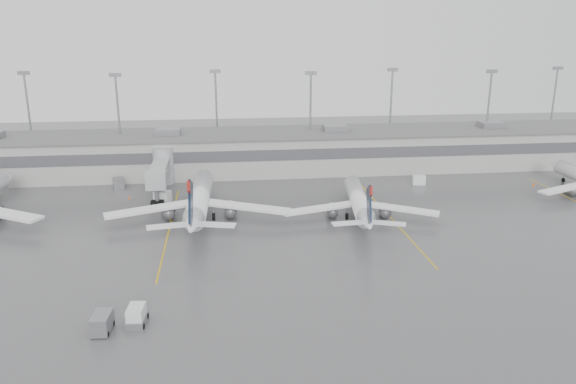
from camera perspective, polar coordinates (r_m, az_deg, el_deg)
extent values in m
plane|color=#4C4C4E|center=(66.08, 1.84, -10.07)|extent=(260.00, 260.00, 0.00)
cube|color=#A5A5A0|center=(119.54, -2.34, 4.10)|extent=(150.00, 16.00, 8.00)
cube|color=#47474C|center=(111.49, -2.01, 3.73)|extent=(150.00, 0.15, 2.20)
cube|color=#606060|center=(118.74, -2.37, 6.01)|extent=(152.00, 17.00, 0.30)
cube|color=slate|center=(132.23, 19.92, 6.45)|extent=(5.00, 4.00, 1.30)
cylinder|color=gray|center=(133.81, -24.75, 6.55)|extent=(0.44, 0.44, 20.00)
cube|color=slate|center=(132.72, -25.28, 10.88)|extent=(2.40, 0.50, 0.80)
cylinder|color=gray|center=(121.82, -16.76, 6.52)|extent=(0.44, 0.44, 20.00)
cube|color=slate|center=(120.61, -17.16, 11.30)|extent=(2.40, 0.50, 0.80)
cylinder|color=gray|center=(127.44, -7.25, 7.50)|extent=(0.44, 0.44, 20.00)
cube|color=slate|center=(126.28, -7.42, 12.07)|extent=(2.40, 0.50, 0.80)
cylinder|color=gray|center=(121.55, 2.29, 7.18)|extent=(0.44, 0.44, 20.00)
cube|color=slate|center=(120.34, 2.34, 11.98)|extent=(2.40, 0.50, 0.80)
cylinder|color=gray|center=(133.32, 10.36, 7.75)|extent=(0.44, 0.44, 20.00)
cube|color=slate|center=(132.22, 10.59, 12.12)|extent=(2.40, 0.50, 0.80)
cylinder|color=gray|center=(133.82, 19.59, 7.11)|extent=(0.44, 0.44, 20.00)
cube|color=slate|center=(132.72, 20.02, 11.45)|extent=(2.40, 0.50, 0.80)
cylinder|color=gray|center=(150.02, 25.26, 7.40)|extent=(0.44, 0.44, 20.00)
cube|color=slate|center=(149.05, 25.74, 11.27)|extent=(2.40, 0.50, 0.80)
cylinder|color=#929496|center=(112.07, -12.52, 2.62)|extent=(4.00, 4.00, 7.00)
cube|color=#929496|center=(105.60, -12.86, 2.21)|extent=(2.80, 13.00, 2.60)
cube|color=#929496|center=(98.38, -13.27, 1.15)|extent=(3.40, 2.40, 3.00)
cylinder|color=gray|center=(99.16, -13.17, -0.47)|extent=(0.70, 0.70, 2.80)
cube|color=black|center=(99.47, -13.13, -1.05)|extent=(2.20, 1.20, 0.70)
cube|color=#C89D0B|center=(87.93, -11.95, -3.53)|extent=(0.25, 40.00, 0.01)
cube|color=#C89D0B|center=(91.51, 10.45, -2.65)|extent=(0.25, 40.00, 0.01)
cone|color=white|center=(113.45, -26.73, 1.32)|extent=(3.80, 3.61, 3.35)
cube|color=white|center=(95.66, -27.25, -1.86)|extent=(14.28, 9.17, 0.39)
cylinder|color=white|center=(91.21, -8.96, -0.53)|extent=(4.14, 23.57, 3.20)
cone|color=white|center=(103.91, -8.45, 1.59)|extent=(3.32, 3.11, 3.20)
cone|color=white|center=(77.65, -9.71, -3.26)|extent=(3.41, 5.46, 3.20)
cube|color=white|center=(89.55, -13.84, -1.71)|extent=(14.10, 6.42, 0.37)
cube|color=white|center=(88.32, -4.24, -1.51)|extent=(13.96, 7.41, 0.37)
cube|color=black|center=(76.17, -9.85, -1.21)|extent=(0.56, 6.01, 6.97)
cube|color=maroon|center=(74.06, -10.05, 0.51)|extent=(0.41, 2.17, 2.02)
cylinder|color=black|center=(101.16, -8.51, -0.42)|extent=(0.41, 0.97, 0.96)
cylinder|color=black|center=(90.19, -10.40, -2.54)|extent=(0.53, 1.19, 1.17)
cylinder|color=black|center=(89.83, -7.56, -2.48)|extent=(0.53, 1.19, 1.17)
cylinder|color=white|center=(91.24, 7.15, -0.74)|extent=(5.35, 20.37, 2.75)
cone|color=white|center=(102.10, 6.45, 1.14)|extent=(3.06, 2.91, 2.75)
cone|color=white|center=(79.62, 8.12, -3.07)|extent=(3.33, 4.91, 2.75)
cube|color=white|center=(88.50, 3.18, -1.68)|extent=(12.16, 4.52, 0.32)
cube|color=white|center=(90.01, 11.37, -1.67)|extent=(11.79, 7.28, 0.32)
cube|color=black|center=(78.35, 8.24, -1.35)|extent=(0.94, 5.16, 6.00)
cube|color=maroon|center=(76.53, 8.42, 0.08)|extent=(0.51, 1.88, 1.74)
cylinder|color=black|center=(99.77, 6.58, -0.63)|extent=(0.43, 0.86, 0.83)
cylinder|color=black|center=(89.99, 6.00, -2.45)|extent=(0.54, 1.05, 1.01)
cylinder|color=black|center=(90.44, 8.44, -2.45)|extent=(0.54, 1.05, 1.01)
cone|color=white|center=(125.62, 25.56, 2.48)|extent=(2.69, 2.51, 2.69)
cube|color=white|center=(111.38, 26.43, 0.37)|extent=(11.79, 5.81, 0.31)
cylinder|color=black|center=(123.66, 26.17, 1.11)|extent=(0.31, 0.81, 0.81)
cube|color=silver|center=(61.10, -15.15, -11.99)|extent=(1.82, 2.71, 1.94)
cube|color=slate|center=(61.38, -15.11, -12.48)|extent=(2.07, 3.16, 0.76)
cylinder|color=black|center=(62.53, -15.68, -12.04)|extent=(0.28, 0.62, 0.60)
cylinder|color=black|center=(62.16, -14.10, -12.09)|extent=(0.28, 0.62, 0.60)
cylinder|color=black|center=(60.70, -16.14, -13.00)|extent=(0.28, 0.62, 0.60)
cylinder|color=black|center=(60.31, -14.51, -13.06)|extent=(0.28, 0.62, 0.60)
cube|color=slate|center=(60.62, -18.37, -12.48)|extent=(1.95, 3.13, 1.83)
cylinder|color=black|center=(62.06, -18.73, -12.55)|extent=(0.28, 0.62, 0.60)
cylinder|color=black|center=(59.86, -17.88, -13.60)|extent=(0.28, 0.62, 0.60)
cube|color=silver|center=(100.74, -12.63, -0.43)|extent=(3.22, 2.72, 1.94)
cube|color=silver|center=(112.26, 13.15, 1.21)|extent=(2.68, 2.03, 1.72)
cube|color=slate|center=(111.31, -16.85, 0.85)|extent=(2.64, 3.45, 1.91)
cone|color=#FD6005|center=(103.87, -15.80, -0.52)|extent=(0.39, 0.39, 0.62)
cone|color=#FD6005|center=(96.50, 4.36, -1.20)|extent=(0.43, 0.43, 0.68)
cone|color=#FD6005|center=(118.38, 23.69, 0.77)|extent=(0.46, 0.46, 0.72)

